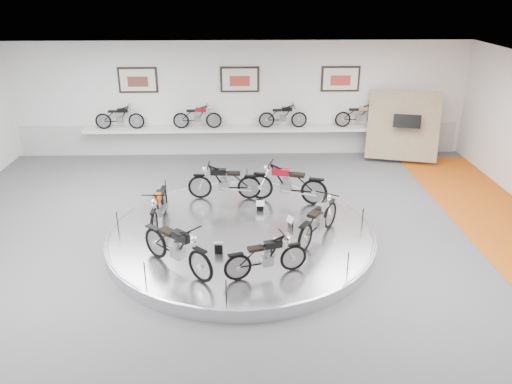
{
  "coord_description": "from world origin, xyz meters",
  "views": [
    {
      "loc": [
        0.03,
        -10.4,
        5.85
      ],
      "look_at": [
        0.37,
        0.6,
        1.17
      ],
      "focal_mm": 35.0,
      "sensor_mm": 36.0,
      "label": 1
    }
  ],
  "objects_px": {
    "bike_b": "(224,182)",
    "bike_e": "(266,256)",
    "shelf": "(240,129)",
    "bike_c": "(159,206)",
    "bike_f": "(318,219)",
    "bike_a": "(287,183)",
    "bike_d": "(177,247)",
    "display_platform": "(241,236)"
  },
  "relations": [
    {
      "from": "display_platform",
      "to": "bike_d",
      "type": "height_order",
      "value": "bike_d"
    },
    {
      "from": "bike_a",
      "to": "bike_b",
      "type": "bearing_deg",
      "value": 6.8
    },
    {
      "from": "display_platform",
      "to": "bike_f",
      "type": "height_order",
      "value": "bike_f"
    },
    {
      "from": "bike_a",
      "to": "bike_b",
      "type": "relative_size",
      "value": 1.09
    },
    {
      "from": "bike_b",
      "to": "bike_e",
      "type": "distance_m",
      "value": 4.03
    },
    {
      "from": "bike_b",
      "to": "bike_f",
      "type": "distance_m",
      "value": 3.27
    },
    {
      "from": "display_platform",
      "to": "bike_d",
      "type": "relative_size",
      "value": 3.58
    },
    {
      "from": "bike_d",
      "to": "bike_e",
      "type": "height_order",
      "value": "bike_d"
    },
    {
      "from": "bike_b",
      "to": "bike_c",
      "type": "xyz_separation_m",
      "value": [
        -1.55,
        -1.56,
        -0.01
      ]
    },
    {
      "from": "display_platform",
      "to": "bike_c",
      "type": "relative_size",
      "value": 3.8
    },
    {
      "from": "shelf",
      "to": "bike_c",
      "type": "xyz_separation_m",
      "value": [
        -2.0,
        -6.03,
        -0.2
      ]
    },
    {
      "from": "bike_c",
      "to": "bike_f",
      "type": "bearing_deg",
      "value": 79.13
    },
    {
      "from": "bike_e",
      "to": "bike_f",
      "type": "height_order",
      "value": "bike_f"
    },
    {
      "from": "bike_f",
      "to": "display_platform",
      "type": "bearing_deg",
      "value": 108.15
    },
    {
      "from": "shelf",
      "to": "bike_c",
      "type": "distance_m",
      "value": 6.36
    },
    {
      "from": "bike_a",
      "to": "bike_f",
      "type": "height_order",
      "value": "bike_a"
    },
    {
      "from": "bike_d",
      "to": "bike_a",
      "type": "bearing_deg",
      "value": 95.87
    },
    {
      "from": "bike_b",
      "to": "bike_d",
      "type": "relative_size",
      "value": 0.96
    },
    {
      "from": "bike_c",
      "to": "bike_d",
      "type": "distance_m",
      "value": 2.17
    },
    {
      "from": "shelf",
      "to": "bike_d",
      "type": "distance_m",
      "value": 8.2
    },
    {
      "from": "display_platform",
      "to": "bike_a",
      "type": "relative_size",
      "value": 3.44
    },
    {
      "from": "bike_b",
      "to": "bike_a",
      "type": "bearing_deg",
      "value": 174.16
    },
    {
      "from": "bike_d",
      "to": "shelf",
      "type": "bearing_deg",
      "value": 124.02
    },
    {
      "from": "shelf",
      "to": "bike_d",
      "type": "xyz_separation_m",
      "value": [
        -1.32,
        -8.09,
        -0.17
      ]
    },
    {
      "from": "shelf",
      "to": "bike_e",
      "type": "relative_size",
      "value": 7.33
    },
    {
      "from": "bike_e",
      "to": "bike_f",
      "type": "xyz_separation_m",
      "value": [
        1.28,
        1.52,
        0.06
      ]
    },
    {
      "from": "bike_a",
      "to": "bike_e",
      "type": "bearing_deg",
      "value": 94.67
    },
    {
      "from": "shelf",
      "to": "bike_b",
      "type": "xyz_separation_m",
      "value": [
        -0.44,
        -4.47,
        -0.2
      ]
    },
    {
      "from": "display_platform",
      "to": "bike_f",
      "type": "xyz_separation_m",
      "value": [
        1.78,
        -0.48,
        0.65
      ]
    },
    {
      "from": "bike_c",
      "to": "bike_d",
      "type": "height_order",
      "value": "bike_d"
    },
    {
      "from": "bike_c",
      "to": "bike_d",
      "type": "bearing_deg",
      "value": 19.85
    },
    {
      "from": "shelf",
      "to": "bike_d",
      "type": "bearing_deg",
      "value": -99.29
    },
    {
      "from": "bike_b",
      "to": "bike_f",
      "type": "bearing_deg",
      "value": 136.23
    },
    {
      "from": "bike_f",
      "to": "bike_e",
      "type": "bearing_deg",
      "value": 173.01
    },
    {
      "from": "bike_b",
      "to": "bike_e",
      "type": "xyz_separation_m",
      "value": [
        0.94,
        -3.92,
        -0.06
      ]
    },
    {
      "from": "display_platform",
      "to": "bike_a",
      "type": "bearing_deg",
      "value": 53.18
    },
    {
      "from": "bike_e",
      "to": "bike_f",
      "type": "bearing_deg",
      "value": 33.16
    },
    {
      "from": "shelf",
      "to": "bike_d",
      "type": "height_order",
      "value": "bike_d"
    },
    {
      "from": "bike_d",
      "to": "bike_e",
      "type": "relative_size",
      "value": 1.19
    },
    {
      "from": "bike_b",
      "to": "bike_f",
      "type": "xyz_separation_m",
      "value": [
        2.22,
        -2.4,
        0.0
      ]
    },
    {
      "from": "bike_e",
      "to": "display_platform",
      "type": "bearing_deg",
      "value": 87.33
    },
    {
      "from": "shelf",
      "to": "display_platform",
      "type": "bearing_deg",
      "value": -90.0
    }
  ]
}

